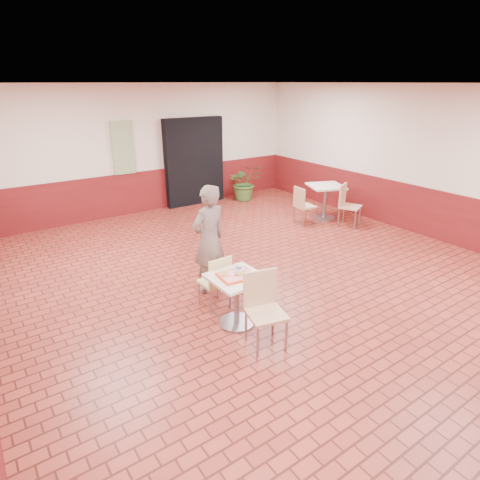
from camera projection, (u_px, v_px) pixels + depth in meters
room_shell at (283, 195)px, 5.78m from camera, size 8.01×10.01×3.01m
wainscot_band at (281, 258)px, 6.15m from camera, size 8.00×10.00×1.00m
corridor_doorway at (194, 162)px, 10.29m from camera, size 1.60×0.22×2.20m
promo_poster at (123, 148)px, 9.20m from camera, size 0.50×0.03×1.20m
main_table at (237, 292)px, 5.21m from camera, size 0.66×0.66×0.70m
chair_main_front at (264, 305)px, 4.81m from camera, size 0.52×0.52×0.93m
chair_main_back at (217, 280)px, 5.59m from camera, size 0.38×0.38×0.81m
customer at (209, 240)px, 5.96m from camera, size 0.67×0.50×1.67m
serving_tray at (237, 276)px, 5.12m from camera, size 0.45×0.35×0.03m
ring_donut at (225, 274)px, 5.10m from camera, size 0.11×0.11×0.03m
long_john_donut at (240, 273)px, 5.11m from camera, size 0.17×0.09×0.05m
paper_cup at (239, 267)px, 5.20m from camera, size 0.08×0.08×0.09m
second_table at (325, 196)px, 9.32m from camera, size 0.75×0.75×0.80m
chair_second_left at (303, 204)px, 8.97m from camera, size 0.43×0.43×0.85m
chair_second_front at (347, 203)px, 8.89m from camera, size 0.57×0.57×0.93m
potted_plant at (245, 182)px, 10.82m from camera, size 1.08×1.01×0.97m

